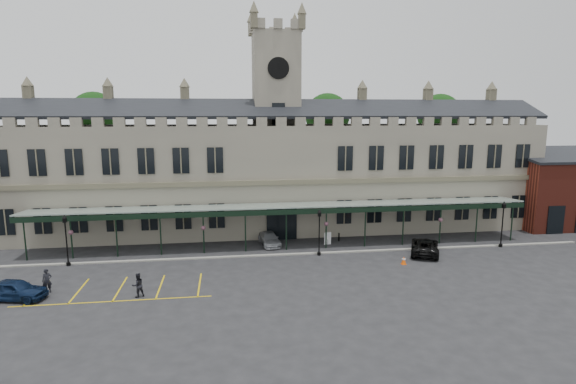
{
  "coord_description": "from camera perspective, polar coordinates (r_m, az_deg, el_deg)",
  "views": [
    {
      "loc": [
        -5.68,
        -35.12,
        13.25
      ],
      "look_at": [
        0.0,
        6.0,
        6.0
      ],
      "focal_mm": 28.0,
      "sensor_mm": 36.0,
      "label": 1
    }
  ],
  "objects": [
    {
      "name": "brick_annex",
      "position": [
        63.01,
        31.29,
        0.16
      ],
      "size": [
        12.4,
        8.36,
        9.23
      ],
      "color": "maroon",
      "rests_on": "ground"
    },
    {
      "name": "parking_markings",
      "position": [
        37.08,
        -20.71,
        -11.7
      ],
      "size": [
        16.0,
        6.0,
        0.01
      ],
      "primitive_type": null,
      "color": "gold",
      "rests_on": "ground"
    },
    {
      "name": "bollard_right",
      "position": [
        47.79,
        6.48,
        -5.71
      ],
      "size": [
        0.15,
        0.15,
        0.87
      ],
      "primitive_type": "cylinder",
      "color": "black",
      "rests_on": "ground"
    },
    {
      "name": "person_a",
      "position": [
        38.7,
        -28.27,
        -9.89
      ],
      "size": [
        0.78,
        0.64,
        1.85
      ],
      "primitive_type": "imported",
      "rotation": [
        0.0,
        0.0,
        0.34
      ],
      "color": "black",
      "rests_on": "ground"
    },
    {
      "name": "tree_behind_left",
      "position": [
        62.3,
        -23.34,
        8.71
      ],
      "size": [
        6.0,
        6.0,
        16.0
      ],
      "color": "#332314",
      "rests_on": "ground"
    },
    {
      "name": "kerb",
      "position": [
        43.08,
        0.09,
        -7.92
      ],
      "size": [
        60.0,
        0.4,
        0.12
      ],
      "primitive_type": "cube",
      "color": "gray",
      "rests_on": "ground"
    },
    {
      "name": "car_taxi",
      "position": [
        46.26,
        -2.39,
        -5.94
      ],
      "size": [
        2.27,
        4.49,
        1.25
      ],
      "primitive_type": "imported",
      "rotation": [
        0.0,
        0.0,
        0.12
      ],
      "color": "#A0A2A7",
      "rests_on": "ground"
    },
    {
      "name": "bollard_left",
      "position": [
        47.0,
        -1.67,
        -5.95
      ],
      "size": [
        0.14,
        0.14,
        0.82
      ],
      "primitive_type": "cylinder",
      "color": "black",
      "rests_on": "ground"
    },
    {
      "name": "car_left_a",
      "position": [
        38.46,
        -31.38,
        -10.56
      ],
      "size": [
        4.71,
        2.67,
        1.51
      ],
      "primitive_type": "imported",
      "rotation": [
        0.0,
        0.0,
        1.36
      ],
      "color": "#0D1C3A",
      "rests_on": "ground"
    },
    {
      "name": "canopy",
      "position": [
        44.31,
        -0.26,
        -4.26
      ],
      "size": [
        50.0,
        4.1,
        4.3
      ],
      "color": "#8C9E93",
      "rests_on": "ground"
    },
    {
      "name": "ground",
      "position": [
        37.96,
        1.26,
        -10.52
      ],
      "size": [
        140.0,
        140.0,
        0.0
      ],
      "primitive_type": "plane",
      "color": "black"
    },
    {
      "name": "lamp_post_left",
      "position": [
        43.93,
        -26.36,
        -5.0
      ],
      "size": [
        0.44,
        0.44,
        4.62
      ],
      "color": "black",
      "rests_on": "ground"
    },
    {
      "name": "sign_board",
      "position": [
        46.44,
        5.05,
        -5.91
      ],
      "size": [
        0.74,
        0.2,
        1.28
      ],
      "rotation": [
        0.0,
        0.0,
        0.2
      ],
      "color": "black",
      "rests_on": "ground"
    },
    {
      "name": "person_b",
      "position": [
        35.22,
        -18.53,
        -11.15
      ],
      "size": [
        1.11,
        1.04,
        1.81
      ],
      "primitive_type": "imported",
      "rotation": [
        0.0,
        0.0,
        3.68
      ],
      "color": "black",
      "rests_on": "ground"
    },
    {
      "name": "traffic_cone",
      "position": [
        41.75,
        14.49,
        -8.4
      ],
      "size": [
        0.46,
        0.46,
        0.74
      ],
      "rotation": [
        0.0,
        0.0,
        -0.21
      ],
      "color": "#FC5407",
      "rests_on": "ground"
    },
    {
      "name": "tree_behind_mid",
      "position": [
        61.66,
        5.02,
        9.47
      ],
      "size": [
        6.0,
        6.0,
        16.0
      ],
      "color": "#332314",
      "rests_on": "ground"
    },
    {
      "name": "clock_tower",
      "position": [
        51.43,
        -1.55,
        9.75
      ],
      "size": [
        5.6,
        5.6,
        24.8
      ],
      "color": "slate",
      "rests_on": "ground"
    },
    {
      "name": "car_van",
      "position": [
        45.25,
        16.99,
        -6.58
      ],
      "size": [
        4.46,
        5.9,
        1.49
      ],
      "primitive_type": "imported",
      "rotation": [
        0.0,
        0.0,
        2.72
      ],
      "color": "black",
      "rests_on": "ground"
    },
    {
      "name": "tree_behind_right",
      "position": [
        67.05,
        18.65,
        9.02
      ],
      "size": [
        6.0,
        6.0,
        16.0
      ],
      "color": "#332314",
      "rests_on": "ground"
    },
    {
      "name": "lamp_post_right",
      "position": [
        49.74,
        25.61,
        -3.22
      ],
      "size": [
        0.45,
        0.45,
        4.71
      ],
      "color": "black",
      "rests_on": "ground"
    },
    {
      "name": "station_building",
      "position": [
        51.79,
        -1.5,
        2.38
      ],
      "size": [
        60.0,
        10.36,
        17.3
      ],
      "color": "slate",
      "rests_on": "ground"
    },
    {
      "name": "lamp_post_mid",
      "position": [
        42.4,
        4.0,
        -4.6
      ],
      "size": [
        0.42,
        0.42,
        4.47
      ],
      "color": "black",
      "rests_on": "ground"
    }
  ]
}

